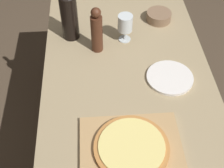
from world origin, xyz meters
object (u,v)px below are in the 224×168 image
at_px(pepper_mill, 97,31).
at_px(pizza, 132,147).
at_px(wine_bottle, 69,13).
at_px(small_bowl, 159,16).
at_px(wine_glass, 125,24).

bearing_deg(pepper_mill, pizza, -79.94).
relative_size(pizza, wine_bottle, 0.78).
bearing_deg(pizza, small_bowl, 73.22).
xyz_separation_m(wine_bottle, wine_glass, (0.28, -0.05, -0.04)).
bearing_deg(pepper_mill, wine_bottle, 139.95).
distance_m(pizza, small_bowl, 0.84).
height_order(wine_glass, small_bowl, wine_glass).
bearing_deg(wine_bottle, pizza, -71.35).
xyz_separation_m(pizza, small_bowl, (0.24, 0.81, -0.00)).
distance_m(pizza, wine_bottle, 0.75).
bearing_deg(small_bowl, pepper_mill, -148.05).
bearing_deg(pepper_mill, wine_glass, 24.29).
bearing_deg(small_bowl, pizza, -106.78).
relative_size(pizza, wine_glass, 1.93).
xyz_separation_m(wine_bottle, pepper_mill, (0.13, -0.11, -0.03)).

